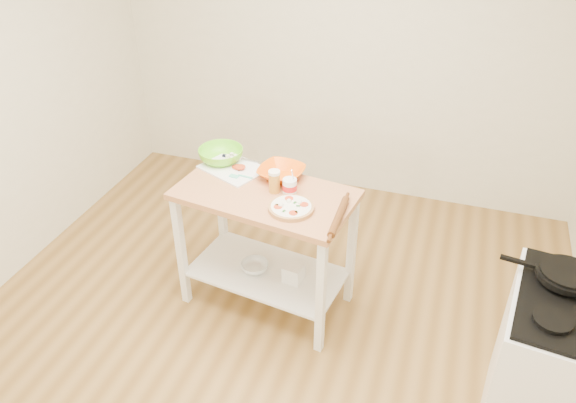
{
  "coord_description": "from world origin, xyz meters",
  "views": [
    {
      "loc": [
        0.96,
        -2.21,
        2.76
      ],
      "look_at": [
        0.05,
        0.55,
        0.86
      ],
      "focal_mm": 35.0,
      "sensor_mm": 36.0,
      "label": 1
    }
  ],
  "objects_px": {
    "prep_island": "(266,225)",
    "green_bowl": "(221,155)",
    "orange_bowl": "(281,173)",
    "yogurt_tub": "(290,187)",
    "skillet": "(565,275)",
    "knife": "(236,158)",
    "shelf_glass_bowl": "(255,267)",
    "cutting_board": "(233,168)",
    "beer_pint": "(274,181)",
    "gas_stove": "(560,374)",
    "rolling_pin": "(339,217)",
    "pizza": "(291,207)",
    "shelf_bin": "(294,273)",
    "spatula": "(240,176)"
  },
  "relations": [
    {
      "from": "rolling_pin",
      "to": "green_bowl",
      "type": "bearing_deg",
      "value": 155.33
    },
    {
      "from": "knife",
      "to": "shelf_glass_bowl",
      "type": "bearing_deg",
      "value": -48.51
    },
    {
      "from": "skillet",
      "to": "knife",
      "type": "relative_size",
      "value": 1.68
    },
    {
      "from": "skillet",
      "to": "yogurt_tub",
      "type": "height_order",
      "value": "yogurt_tub"
    },
    {
      "from": "beer_pint",
      "to": "prep_island",
      "type": "bearing_deg",
      "value": -155.55
    },
    {
      "from": "pizza",
      "to": "yogurt_tub",
      "type": "distance_m",
      "value": 0.17
    },
    {
      "from": "prep_island",
      "to": "skillet",
      "type": "xyz_separation_m",
      "value": [
        1.69,
        -0.36,
        0.33
      ]
    },
    {
      "from": "skillet",
      "to": "orange_bowl",
      "type": "distance_m",
      "value": 1.74
    },
    {
      "from": "skillet",
      "to": "gas_stove",
      "type": "bearing_deg",
      "value": -52.0
    },
    {
      "from": "beer_pint",
      "to": "knife",
      "type": "bearing_deg",
      "value": 142.45
    },
    {
      "from": "shelf_glass_bowl",
      "to": "gas_stove",
      "type": "bearing_deg",
      "value": -15.2
    },
    {
      "from": "orange_bowl",
      "to": "green_bowl",
      "type": "xyz_separation_m",
      "value": [
        -0.46,
        0.08,
        0.01
      ]
    },
    {
      "from": "prep_island",
      "to": "orange_bowl",
      "type": "height_order",
      "value": "orange_bowl"
    },
    {
      "from": "knife",
      "to": "shelf_glass_bowl",
      "type": "height_order",
      "value": "knife"
    },
    {
      "from": "knife",
      "to": "orange_bowl",
      "type": "distance_m",
      "value": 0.39
    },
    {
      "from": "skillet",
      "to": "cutting_board",
      "type": "relative_size",
      "value": 0.94
    },
    {
      "from": "cutting_board",
      "to": "beer_pint",
      "type": "distance_m",
      "value": 0.41
    },
    {
      "from": "knife",
      "to": "beer_pint",
      "type": "xyz_separation_m",
      "value": [
        0.39,
        -0.3,
        0.06
      ]
    },
    {
      "from": "pizza",
      "to": "knife",
      "type": "xyz_separation_m",
      "value": [
        -0.55,
        0.46,
        0.0
      ]
    },
    {
      "from": "spatula",
      "to": "orange_bowl",
      "type": "bearing_deg",
      "value": 27.36
    },
    {
      "from": "gas_stove",
      "to": "rolling_pin",
      "type": "bearing_deg",
      "value": 170.96
    },
    {
      "from": "prep_island",
      "to": "green_bowl",
      "type": "xyz_separation_m",
      "value": [
        -0.42,
        0.28,
        0.3
      ]
    },
    {
      "from": "green_bowl",
      "to": "shelf_glass_bowl",
      "type": "bearing_deg",
      "value": -40.9
    },
    {
      "from": "gas_stove",
      "to": "shelf_glass_bowl",
      "type": "xyz_separation_m",
      "value": [
        -1.86,
        0.51,
        -0.18
      ]
    },
    {
      "from": "pizza",
      "to": "spatula",
      "type": "bearing_deg",
      "value": 150.7
    },
    {
      "from": "orange_bowl",
      "to": "yogurt_tub",
      "type": "height_order",
      "value": "yogurt_tub"
    },
    {
      "from": "green_bowl",
      "to": "gas_stove",
      "type": "bearing_deg",
      "value": -19.93
    },
    {
      "from": "cutting_board",
      "to": "beer_pint",
      "type": "height_order",
      "value": "beer_pint"
    },
    {
      "from": "prep_island",
      "to": "pizza",
      "type": "xyz_separation_m",
      "value": [
        0.22,
        -0.13,
        0.27
      ]
    },
    {
      "from": "pizza",
      "to": "green_bowl",
      "type": "distance_m",
      "value": 0.76
    },
    {
      "from": "shelf_glass_bowl",
      "to": "shelf_bin",
      "type": "bearing_deg",
      "value": -2.88
    },
    {
      "from": "shelf_glass_bowl",
      "to": "pizza",
      "type": "bearing_deg",
      "value": -21.76
    },
    {
      "from": "beer_pint",
      "to": "shelf_glass_bowl",
      "type": "relative_size",
      "value": 0.78
    },
    {
      "from": "spatula",
      "to": "skillet",
      "type": "bearing_deg",
      "value": -7.43
    },
    {
      "from": "spatula",
      "to": "yogurt_tub",
      "type": "relative_size",
      "value": 0.81
    },
    {
      "from": "pizza",
      "to": "shelf_bin",
      "type": "distance_m",
      "value": 0.61
    },
    {
      "from": "knife",
      "to": "green_bowl",
      "type": "bearing_deg",
      "value": -146.63
    },
    {
      "from": "orange_bowl",
      "to": "shelf_bin",
      "type": "distance_m",
      "value": 0.68
    },
    {
      "from": "yogurt_tub",
      "to": "cutting_board",
      "type": "bearing_deg",
      "value": 158.2
    },
    {
      "from": "rolling_pin",
      "to": "knife",
      "type": "bearing_deg",
      "value": 150.69
    },
    {
      "from": "orange_bowl",
      "to": "yogurt_tub",
      "type": "bearing_deg",
      "value": -56.72
    },
    {
      "from": "cutting_board",
      "to": "orange_bowl",
      "type": "bearing_deg",
      "value": 22.0
    },
    {
      "from": "skillet",
      "to": "green_bowl",
      "type": "relative_size",
      "value": 1.51
    },
    {
      "from": "skillet",
      "to": "shelf_glass_bowl",
      "type": "bearing_deg",
      "value": 177.91
    },
    {
      "from": "pizza",
      "to": "cutting_board",
      "type": "xyz_separation_m",
      "value": [
        -0.52,
        0.34,
        -0.01
      ]
    },
    {
      "from": "spatula",
      "to": "knife",
      "type": "xyz_separation_m",
      "value": [
        -0.12,
        0.22,
        0.0
      ]
    },
    {
      "from": "gas_stove",
      "to": "skillet",
      "type": "relative_size",
      "value": 2.43
    },
    {
      "from": "orange_bowl",
      "to": "rolling_pin",
      "type": "distance_m",
      "value": 0.59
    },
    {
      "from": "spatula",
      "to": "green_bowl",
      "type": "xyz_separation_m",
      "value": [
        -0.21,
        0.17,
        0.03
      ]
    },
    {
      "from": "beer_pint",
      "to": "shelf_bin",
      "type": "height_order",
      "value": "beer_pint"
    }
  ]
}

